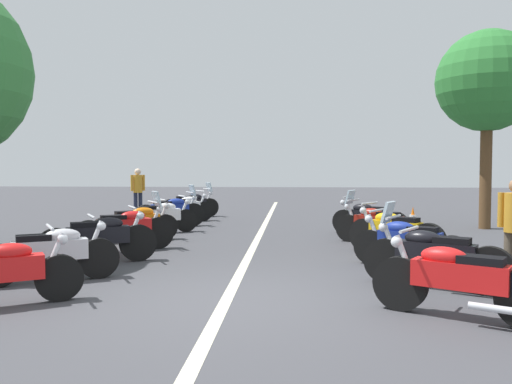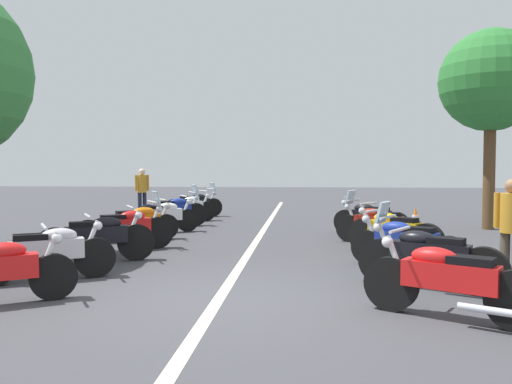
# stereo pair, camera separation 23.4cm
# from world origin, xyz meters

# --- Properties ---
(ground_plane) EXTENTS (80.00, 80.00, 0.00)m
(ground_plane) POSITION_xyz_m (0.00, 0.00, 0.00)
(ground_plane) COLOR #424247
(lane_centre_stripe) EXTENTS (26.61, 0.16, 0.01)m
(lane_centre_stripe) POSITION_xyz_m (6.04, 0.00, 0.00)
(lane_centre_stripe) COLOR beige
(lane_centre_stripe) RESTS_ON ground_plane
(motorcycle_left_row_1) EXTENTS (1.16, 1.82, 0.99)m
(motorcycle_left_row_1) POSITION_xyz_m (0.88, 2.75, 0.45)
(motorcycle_left_row_1) COLOR black
(motorcycle_left_row_1) RESTS_ON ground_plane
(motorcycle_left_row_2) EXTENTS (1.14, 1.90, 1.02)m
(motorcycle_left_row_2) POSITION_xyz_m (2.40, 2.60, 0.47)
(motorcycle_left_row_2) COLOR black
(motorcycle_left_row_2) RESTS_ON ground_plane
(motorcycle_left_row_3) EXTENTS (1.27, 1.82, 1.23)m
(motorcycle_left_row_3) POSITION_xyz_m (3.80, 2.58, 0.48)
(motorcycle_left_row_3) COLOR black
(motorcycle_left_row_3) RESTS_ON ground_plane
(motorcycle_left_row_4) EXTENTS (1.27, 1.77, 0.98)m
(motorcycle_left_row_4) POSITION_xyz_m (5.21, 2.79, 0.45)
(motorcycle_left_row_4) COLOR black
(motorcycle_left_row_4) RESTS_ON ground_plane
(motorcycle_left_row_5) EXTENTS (1.12, 1.86, 0.99)m
(motorcycle_left_row_5) POSITION_xyz_m (6.79, 2.64, 0.45)
(motorcycle_left_row_5) COLOR black
(motorcycle_left_row_5) RESTS_ON ground_plane
(motorcycle_left_row_6) EXTENTS (1.17, 1.88, 1.23)m
(motorcycle_left_row_6) POSITION_xyz_m (8.19, 2.69, 0.48)
(motorcycle_left_row_6) COLOR black
(motorcycle_left_row_6) RESTS_ON ground_plane
(motorcycle_left_row_7) EXTENTS (1.28, 1.71, 1.00)m
(motorcycle_left_row_7) POSITION_xyz_m (9.63, 2.61, 0.45)
(motorcycle_left_row_7) COLOR black
(motorcycle_left_row_7) RESTS_ON ground_plane
(motorcycle_left_row_8) EXTENTS (1.28, 1.87, 1.21)m
(motorcycle_left_row_8) POSITION_xyz_m (11.15, 2.70, 0.47)
(motorcycle_left_row_8) COLOR black
(motorcycle_left_row_8) RESTS_ON ground_plane
(motorcycle_right_row_0) EXTENTS (1.15, 1.81, 1.01)m
(motorcycle_right_row_0) POSITION_xyz_m (-0.63, -2.73, 0.46)
(motorcycle_right_row_0) COLOR black
(motorcycle_right_row_0) RESTS_ON ground_plane
(motorcycle_right_row_1) EXTENTS (1.14, 1.91, 1.22)m
(motorcycle_right_row_1) POSITION_xyz_m (0.88, -2.85, 0.48)
(motorcycle_right_row_1) COLOR black
(motorcycle_right_row_1) RESTS_ON ground_plane
(motorcycle_right_row_2) EXTENTS (1.15, 1.80, 0.99)m
(motorcycle_right_row_2) POSITION_xyz_m (2.40, -2.83, 0.45)
(motorcycle_right_row_2) COLOR black
(motorcycle_right_row_2) RESTS_ON ground_plane
(motorcycle_right_row_3) EXTENTS (1.36, 1.69, 1.02)m
(motorcycle_right_row_3) POSITION_xyz_m (3.76, -2.86, 0.47)
(motorcycle_right_row_3) COLOR black
(motorcycle_right_row_3) RESTS_ON ground_plane
(motorcycle_right_row_4) EXTENTS (1.18, 1.85, 1.21)m
(motorcycle_right_row_4) POSITION_xyz_m (5.21, -2.76, 0.47)
(motorcycle_right_row_4) COLOR black
(motorcycle_right_row_4) RESTS_ON ground_plane
(motorcycle_right_row_5) EXTENTS (1.10, 1.82, 1.00)m
(motorcycle_right_row_5) POSITION_xyz_m (6.73, -2.78, 0.45)
(motorcycle_right_row_5) COLOR black
(motorcycle_right_row_5) RESTS_ON ground_plane
(traffic_cone_2) EXTENTS (0.36, 0.36, 0.61)m
(traffic_cone_2) POSITION_xyz_m (8.48, -4.29, 0.29)
(traffic_cone_2) COLOR orange
(traffic_cone_2) RESTS_ON ground_plane
(bystander_0) EXTENTS (0.40, 0.40, 1.56)m
(bystander_0) POSITION_xyz_m (1.25, -4.13, 0.91)
(bystander_0) COLOR brown
(bystander_0) RESTS_ON ground_plane
(bystander_1) EXTENTS (0.36, 0.44, 1.70)m
(bystander_1) POSITION_xyz_m (11.47, 4.67, 1.00)
(bystander_1) COLOR #1E2338
(bystander_1) RESTS_ON ground_plane
(roadside_tree_0) EXTENTS (2.82, 2.82, 5.56)m
(roadside_tree_0) POSITION_xyz_m (8.41, -6.27, 4.12)
(roadside_tree_0) COLOR brown
(roadside_tree_0) RESTS_ON ground_plane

